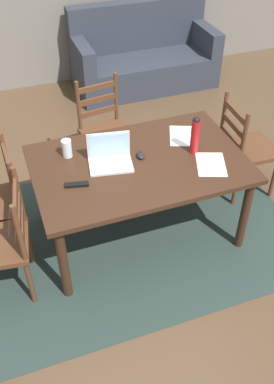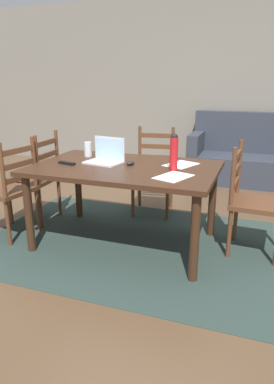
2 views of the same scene
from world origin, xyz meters
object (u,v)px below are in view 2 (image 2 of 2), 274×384
Objects in this scene: chair_left_far at (36,178)px; water_bottle at (174,152)px; tv_remote at (67,163)px; drinking_glass at (88,149)px; chair_right_far at (253,202)px; chair_far_head at (154,172)px; laptop at (106,156)px; couch at (252,158)px; dining_table at (125,175)px; chair_left_near at (9,190)px; computer_mouse at (130,163)px.

chair_left_far is 3.10× the size of water_bottle.
drinking_glass is at bearing 9.17° from tv_remote.
water_bottle reaches higher than drinking_glass.
chair_far_head is at bearing 148.23° from chair_right_far.
laptop reaches higher than chair_right_far.
laptop is (-0.20, -0.82, 0.33)m from chair_far_head.
couch is at bearing 77.94° from water_bottle.
water_bottle is at bearing -16.50° from drinking_glass.
chair_left_near is (-1.09, -0.21, -0.19)m from dining_table.
couch reaches higher than computer_mouse.
water_bottle is 3.06× the size of computer_mouse.
drinking_glass is at bearing 163.50° from water_bottle.
computer_mouse is (-0.96, -2.53, 0.39)m from couch.
water_bottle reaches higher than tv_remote.
chair_right_far is 1.62m from drinking_glass.
tv_remote is (0.58, -0.32, 0.28)m from chair_left_far.
dining_table is 0.57m from drinking_glass.
laptop is 0.34m from drinking_glass.
computer_mouse is (-1.06, -0.15, 0.29)m from chair_right_far.
chair_far_head is 3.10× the size of water_bottle.
chair_far_head is 0.88m from computer_mouse.
chair_far_head is at bearing 116.32° from water_bottle.
laptop is 0.66m from water_bottle.
chair_right_far is at bearing -31.77° from chair_far_head.
chair_far_head is 1.29m from chair_right_far.
chair_left_near is 1.19m from computer_mouse.
chair_right_far is 9.50× the size of computer_mouse.
water_bottle is (0.44, -0.02, 0.24)m from dining_table.
chair_left_near is 6.71× the size of drinking_glass.
chair_left_far is at bearing 171.61° from water_bottle.
dining_table is 1.69× the size of chair_left_near.
water_bottle is at bearing -7.54° from laptop.
chair_right_far is 1.11m from computer_mouse.
laptop is (0.88, -0.14, 0.33)m from chair_left_far.
tv_remote is (0.58, 0.10, 0.28)m from chair_left_near.
couch is 5.87× the size of water_bottle.
laptop is (-1.30, -0.14, 0.33)m from chair_right_far.
chair_left_far is at bearing 73.37° from tv_remote.
chair_left_near is at bearing -172.74° from water_bottle.
laptop reaches higher than tv_remote.
chair_far_head is 1.10m from water_bottle.
dining_table is 1.69× the size of chair_right_far.
couch is at bearing 68.88° from dining_table.
chair_left_near is 2.68× the size of laptop.
drinking_glass reaches higher than computer_mouse.
chair_left_far is 1.17m from computer_mouse.
couch is 2.73m from computer_mouse.
water_bottle reaches higher than chair_right_far.
laptop is (0.88, 0.28, 0.33)m from chair_left_near.
tv_remote is at bearing -148.89° from laptop.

